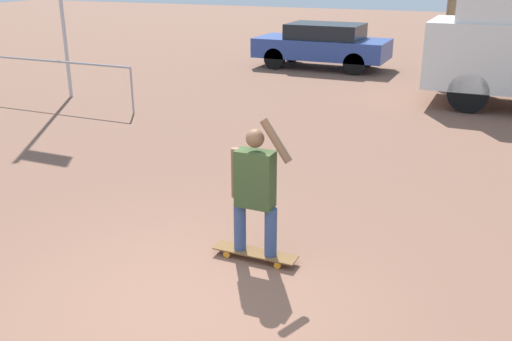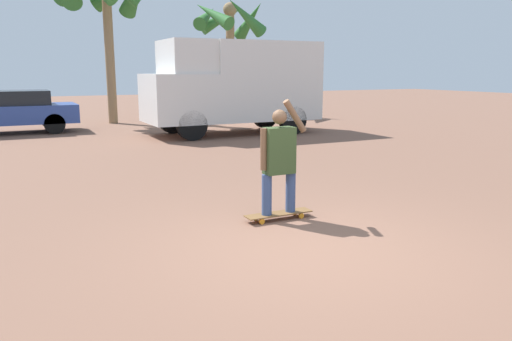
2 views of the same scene
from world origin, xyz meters
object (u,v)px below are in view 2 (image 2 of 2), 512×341
at_px(skateboard, 279,214).
at_px(parked_car_blue, 10,111).
at_px(palm_tree_near_van, 228,23).
at_px(person_skateboarder, 279,156).
at_px(camper_van, 235,83).

xyz_separation_m(skateboard, parked_car_blue, (-3.24, 12.71, 0.69)).
xyz_separation_m(parked_car_blue, palm_tree_near_van, (9.35, 3.19, 3.45)).
relative_size(person_skateboarder, parked_car_blue, 0.38).
height_order(camper_van, palm_tree_near_van, palm_tree_near_van).
bearing_deg(person_skateboarder, camper_van, 69.41).
distance_m(skateboard, camper_van, 10.09).
relative_size(person_skateboarder, camper_van, 0.28).
bearing_deg(parked_car_blue, palm_tree_near_van, 18.84).
relative_size(skateboard, person_skateboarder, 0.62).
distance_m(camper_van, parked_car_blue, 7.59).
distance_m(skateboard, parked_car_blue, 13.14).
height_order(skateboard, person_skateboarder, person_skateboarder).
height_order(parked_car_blue, palm_tree_near_van, palm_tree_near_van).
xyz_separation_m(person_skateboarder, camper_van, (3.51, 9.33, 0.75)).
relative_size(camper_van, palm_tree_near_van, 1.06).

